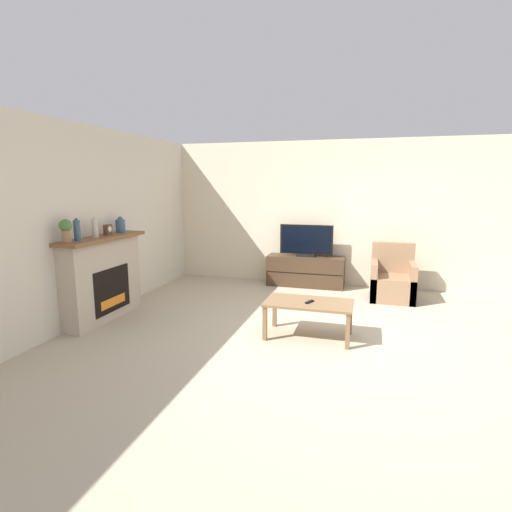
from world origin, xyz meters
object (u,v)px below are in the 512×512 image
at_px(mantel_vase_centre_left, 95,227).
at_px(tv, 306,242).
at_px(mantel_vase_left, 77,230).
at_px(mantel_clock, 108,230).
at_px(tv_stand, 306,271).
at_px(armchair, 392,281).
at_px(potted_plant, 66,229).
at_px(remote, 309,302).
at_px(mantel_vase_right, 120,225).
at_px(fireplace, 103,277).
at_px(coffee_table, 309,306).

height_order(mantel_vase_centre_left, tv, mantel_vase_centre_left).
distance_m(mantel_vase_left, mantel_vase_centre_left, 0.34).
relative_size(mantel_clock, tv_stand, 0.10).
height_order(mantel_vase_centre_left, armchair, mantel_vase_centre_left).
bearing_deg(potted_plant, mantel_vase_left, 90.00).
bearing_deg(tv, mantel_vase_left, -128.29).
height_order(mantel_vase_left, remote, mantel_vase_left).
distance_m(mantel_vase_right, tv_stand, 3.43).
bearing_deg(mantel_vase_centre_left, mantel_vase_right, 90.00).
bearing_deg(tv, tv_stand, 90.00).
relative_size(fireplace, armchair, 1.67).
height_order(mantel_clock, armchair, mantel_clock).
bearing_deg(fireplace, armchair, 28.95).
bearing_deg(remote, mantel_vase_left, -145.77).
xyz_separation_m(tv_stand, remote, (0.46, -2.58, 0.18)).
xyz_separation_m(mantel_vase_centre_left, potted_plant, (-0.00, -0.54, 0.03)).
height_order(fireplace, potted_plant, potted_plant).
xyz_separation_m(potted_plant, remote, (2.91, 0.72, -0.89)).
relative_size(tv_stand, coffee_table, 1.33).
relative_size(mantel_vase_centre_left, mantel_clock, 1.91).
bearing_deg(tv_stand, mantel_vase_left, -128.27).
relative_size(potted_plant, tv_stand, 0.20).
bearing_deg(potted_plant, mantel_vase_right, 90.00).
xyz_separation_m(mantel_vase_left, mantel_vase_right, (0.00, 0.92, -0.03)).
xyz_separation_m(fireplace, potted_plant, (0.02, -0.65, 0.75)).
distance_m(mantel_vase_centre_left, armchair, 4.72).
relative_size(mantel_vase_right, armchair, 0.26).
distance_m(mantel_vase_centre_left, mantel_vase_right, 0.58).
distance_m(mantel_vase_left, coffee_table, 3.09).
bearing_deg(tv, potted_plant, -126.63).
distance_m(mantel_clock, potted_plant, 0.81).
bearing_deg(mantel_vase_right, armchair, 23.75).
distance_m(fireplace, mantel_vase_right, 0.83).
xyz_separation_m(tv_stand, tv, (0.00, -0.00, 0.56)).
relative_size(mantel_vase_left, potted_plant, 1.00).
relative_size(mantel_vase_centre_left, potted_plant, 0.98).
xyz_separation_m(mantel_vase_left, tv_stand, (2.45, 3.10, -1.04)).
bearing_deg(mantel_clock, mantel_vase_centre_left, -90.16).
relative_size(fireplace, mantel_clock, 10.21).
bearing_deg(coffee_table, remote, -69.93).
xyz_separation_m(tv, armchair, (1.53, -0.43, -0.55)).
xyz_separation_m(mantel_clock, tv_stand, (2.45, 2.49, -0.98)).
bearing_deg(potted_plant, tv_stand, 53.39).
height_order(fireplace, tv_stand, fireplace).
bearing_deg(fireplace, coffee_table, 1.97).
distance_m(fireplace, tv_stand, 3.63).
relative_size(tv, coffee_table, 0.92).
bearing_deg(mantel_vase_centre_left, armchair, 30.30).
distance_m(mantel_vase_right, remote, 3.05).
distance_m(tv_stand, tv, 0.56).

